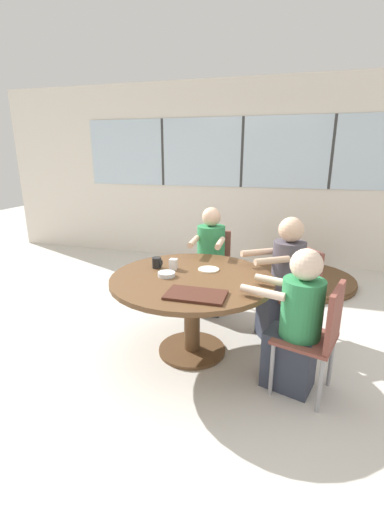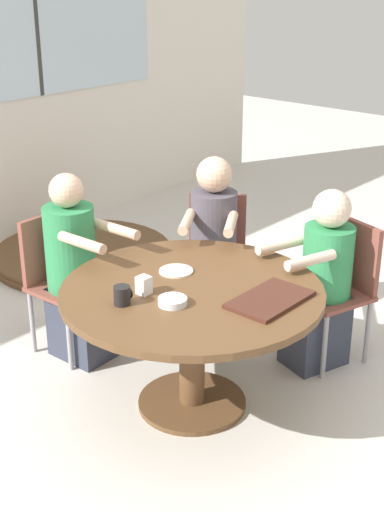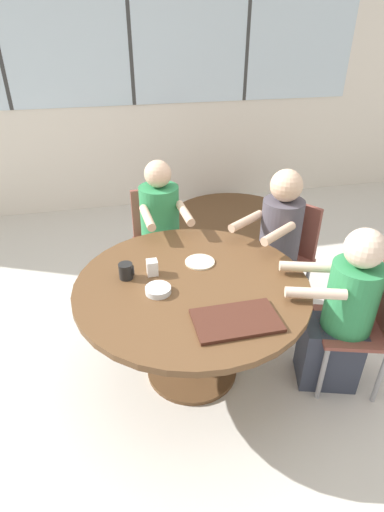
{
  "view_description": "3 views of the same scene",
  "coord_description": "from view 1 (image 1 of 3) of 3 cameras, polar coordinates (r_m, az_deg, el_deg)",
  "views": [
    {
      "loc": [
        0.73,
        -2.62,
        1.71
      ],
      "look_at": [
        0.0,
        0.0,
        0.9
      ],
      "focal_mm": 24.0,
      "sensor_mm": 36.0,
      "label": 1
    },
    {
      "loc": [
        -2.52,
        -2.22,
        2.3
      ],
      "look_at": [
        0.0,
        0.0,
        0.9
      ],
      "focal_mm": 50.0,
      "sensor_mm": 36.0,
      "label": 2
    },
    {
      "loc": [
        -0.44,
        -1.88,
        2.05
      ],
      "look_at": [
        0.0,
        0.0,
        0.9
      ],
      "focal_mm": 28.0,
      "sensor_mm": 36.0,
      "label": 3
    }
  ],
  "objects": [
    {
      "name": "ground_plane",
      "position": [
        3.22,
        -0.0,
        -15.51
      ],
      "size": [
        16.0,
        16.0,
        0.0
      ],
      "primitive_type": "plane",
      "color": "beige"
    },
    {
      "name": "person_man_blue_shirt",
      "position": [
        3.32,
        15.05,
        -4.55
      ],
      "size": [
        0.61,
        0.54,
        1.18
      ],
      "rotation": [
        0.0,
        0.0,
        -4.14
      ],
      "color": "#333847",
      "rests_on": "ground_plane"
    },
    {
      "name": "food_tray_dark",
      "position": [
        2.51,
        0.64,
        -6.49
      ],
      "size": [
        0.44,
        0.26,
        0.02
      ],
      "color": "#472319",
      "rests_on": "dining_table"
    },
    {
      "name": "milk_carton_small",
      "position": [
        3.07,
        -3.13,
        -1.35
      ],
      "size": [
        0.06,
        0.06,
        0.09
      ],
      "color": "silver",
      "rests_on": "dining_table"
    },
    {
      "name": "coffee_mug",
      "position": [
        3.12,
        -5.86,
        -1.12
      ],
      "size": [
        0.09,
        0.08,
        0.1
      ],
      "color": "black",
      "rests_on": "dining_table"
    },
    {
      "name": "person_woman_green_shirt",
      "position": [
        2.65,
        16.86,
        -11.25
      ],
      "size": [
        0.6,
        0.44,
        1.1
      ],
      "rotation": [
        0.0,
        0.0,
        1.27
      ],
      "color": "#333847",
      "rests_on": "ground_plane"
    },
    {
      "name": "person_man_teal_shirt",
      "position": [
        3.79,
        3.05,
        -1.53
      ],
      "size": [
        0.35,
        0.58,
        1.17
      ],
      "rotation": [
        0.0,
        0.0,
        -3.1
      ],
      "color": "#333847",
      "rests_on": "ground_plane"
    },
    {
      "name": "chair_for_man_teal_shirt",
      "position": [
        3.95,
        3.46,
        -0.95
      ],
      "size": [
        0.42,
        0.42,
        0.87
      ],
      "rotation": [
        0.0,
        0.0,
        -3.1
      ],
      "color": "brown",
      "rests_on": "ground_plane"
    },
    {
      "name": "dining_table",
      "position": [
        2.95,
        -0.0,
        -5.98
      ],
      "size": [
        1.38,
        1.38,
        0.72
      ],
      "color": "brown",
      "rests_on": "ground_plane"
    },
    {
      "name": "plate_tortillas",
      "position": [
        3.06,
        2.79,
        -2.23
      ],
      "size": [
        0.19,
        0.19,
        0.01
      ],
      "color": "beige",
      "rests_on": "dining_table"
    },
    {
      "name": "chair_for_man_blue_shirt",
      "position": [
        3.42,
        17.34,
        -4.58
      ],
      "size": [
        0.55,
        0.55,
        0.87
      ],
      "rotation": [
        0.0,
        0.0,
        -4.14
      ],
      "color": "brown",
      "rests_on": "ground_plane"
    },
    {
      "name": "wall_back_with_windows",
      "position": [
        5.6,
        8.28,
        13.55
      ],
      "size": [
        8.4,
        0.08,
        2.8
      ],
      "color": "silver",
      "rests_on": "ground_plane"
    },
    {
      "name": "folded_table_stack",
      "position": [
        4.97,
        17.44,
        -3.72
      ],
      "size": [
        1.48,
        1.48,
        0.09
      ],
      "color": "brown",
      "rests_on": "ground_plane"
    },
    {
      "name": "bowl_white_shallow",
      "position": [
        2.9,
        -4.27,
        -3.05
      ],
      "size": [
        0.15,
        0.15,
        0.04
      ],
      "color": "silver",
      "rests_on": "dining_table"
    },
    {
      "name": "chair_for_woman_green_shirt",
      "position": [
        2.61,
        20.41,
        -11.69
      ],
      "size": [
        0.5,
        0.5,
        0.87
      ],
      "rotation": [
        0.0,
        0.0,
        1.27
      ],
      "color": "brown",
      "rests_on": "ground_plane"
    }
  ]
}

